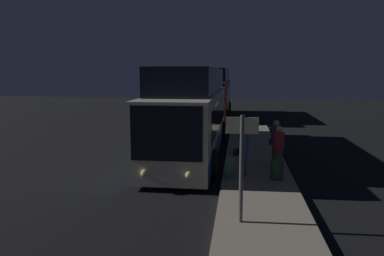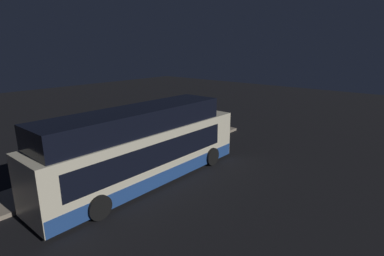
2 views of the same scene
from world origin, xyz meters
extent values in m
plane|color=black|center=(0.00, 0.00, 0.00)|extent=(80.00, 80.00, 0.00)
cube|color=gray|center=(0.00, 2.80, 0.10)|extent=(20.00, 2.41, 0.20)
cube|color=beige|center=(-1.44, -0.07, 1.53)|extent=(11.79, 2.56, 2.68)
cube|color=#23478C|center=(-1.44, -0.07, 0.54)|extent=(11.73, 2.58, 0.70)
cube|color=black|center=(-1.74, -0.07, 1.85)|extent=(9.67, 2.59, 1.18)
cube|color=black|center=(4.47, -0.07, 1.91)|extent=(0.06, 2.25, 1.72)
sphere|color=#F9E58C|center=(4.49, 0.64, 0.64)|extent=(0.24, 0.24, 0.24)
sphere|color=#F9E58C|center=(4.49, -0.77, 0.64)|extent=(0.24, 0.24, 0.24)
cylinder|color=black|center=(2.57, 1.21, 0.53)|extent=(1.06, 0.30, 1.06)
cylinder|color=black|center=(2.57, -1.34, 0.53)|extent=(1.06, 0.30, 1.06)
cylinder|color=black|center=(-5.10, 1.21, 0.53)|extent=(1.06, 0.30, 1.06)
cylinder|color=black|center=(-5.10, -1.34, 0.53)|extent=(1.06, 0.30, 1.06)
cube|color=black|center=(-1.92, -0.07, 3.41)|extent=(10.02, 2.35, 1.09)
cube|color=maroon|center=(-16.04, -0.07, 1.62)|extent=(11.06, 2.48, 2.87)
cube|color=#B2231E|center=(-16.04, -0.07, 0.53)|extent=(11.00, 2.50, 0.70)
cube|color=black|center=(-16.31, -0.07, 1.96)|extent=(9.07, 2.51, 1.26)
cube|color=black|center=(-10.49, -0.07, 2.03)|extent=(0.06, 2.18, 1.84)
sphere|color=#F9E58C|center=(-10.47, 0.62, 0.63)|extent=(0.24, 0.24, 0.24)
sphere|color=#F9E58C|center=(-10.47, -0.75, 0.63)|extent=(0.24, 0.24, 0.24)
cylinder|color=black|center=(-12.28, 1.17, 0.52)|extent=(1.04, 0.30, 1.04)
cylinder|color=black|center=(-12.28, -1.30, 0.52)|extent=(1.04, 0.30, 1.04)
cylinder|color=black|center=(-19.46, 1.17, 0.52)|extent=(1.04, 0.30, 1.04)
cylinder|color=black|center=(-19.46, -1.30, 0.52)|extent=(1.04, 0.30, 1.04)
cube|color=black|center=(-16.48, -0.07, 3.57)|extent=(9.40, 2.28, 1.04)
cylinder|color=#4C476B|center=(2.80, 2.31, 0.58)|extent=(0.30, 0.30, 0.76)
cylinder|color=#334C8C|center=(2.80, 2.31, 1.29)|extent=(0.43, 0.43, 0.66)
sphere|color=tan|center=(2.80, 2.31, 1.75)|extent=(0.25, 0.25, 0.25)
cube|color=black|center=(2.71, 2.06, 1.01)|extent=(0.31, 0.23, 0.24)
cylinder|color=#6B604C|center=(1.65, 3.60, 0.57)|extent=(0.40, 0.40, 0.74)
cylinder|color=#BF3333|center=(1.65, 3.60, 1.26)|extent=(0.58, 0.58, 0.64)
sphere|color=beige|center=(1.65, 3.60, 1.70)|extent=(0.24, 0.24, 0.24)
cylinder|color=#6B604C|center=(0.87, 3.57, 0.59)|extent=(0.33, 0.33, 0.79)
cylinder|color=#334C8C|center=(0.87, 3.57, 1.33)|extent=(0.47, 0.47, 0.68)
sphere|color=beige|center=(0.87, 3.57, 1.80)|extent=(0.26, 0.26, 0.26)
cube|color=maroon|center=(0.60, 3.48, 1.03)|extent=(0.22, 0.31, 0.24)
cube|color=#598C59|center=(2.90, 1.85, 0.55)|extent=(0.39, 0.27, 0.71)
cylinder|color=black|center=(2.90, 1.85, 1.02)|extent=(0.02, 0.02, 0.24)
cylinder|color=#4C4C51|center=(6.89, 2.21, 1.49)|extent=(0.10, 0.10, 2.59)
cube|color=beige|center=(6.89, 2.21, 2.54)|extent=(0.04, 0.76, 0.38)
cylinder|color=#2D4C33|center=(3.07, 3.43, 0.52)|extent=(0.44, 0.44, 0.65)
camera|label=1|loc=(15.55, 2.15, 3.76)|focal=35.00mm
camera|label=2|loc=(-10.95, -11.30, 6.87)|focal=28.00mm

